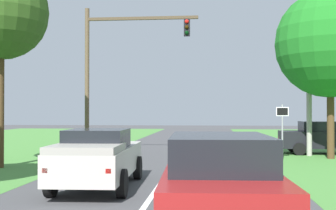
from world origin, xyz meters
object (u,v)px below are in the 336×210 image
object	(u,v)px
keep_moving_sign	(282,125)
extra_tree_1	(0,13)
pickup_truck_lead	(98,157)
traffic_light	(114,60)
crossing_suv_far	(322,137)
red_suv_near	(220,187)
utility_pole_right	(309,71)
oak_tree_right	(330,43)

from	to	relation	value
keep_moving_sign	extra_tree_1	size ratio (longest dim) A/B	0.32
keep_moving_sign	pickup_truck_lead	bearing A→B (deg)	-129.35
traffic_light	extra_tree_1	world-z (taller)	extra_tree_1
crossing_suv_far	traffic_light	bearing A→B (deg)	-171.29
red_suv_near	crossing_suv_far	distance (m)	18.43
traffic_light	keep_moving_sign	size ratio (longest dim) A/B	2.95
red_suv_near	utility_pole_right	size ratio (longest dim) A/B	0.50
red_suv_near	traffic_light	world-z (taller)	traffic_light
red_suv_near	traffic_light	xyz separation A→B (m)	(-5.37, 15.66, 4.15)
oak_tree_right	red_suv_near	bearing A→B (deg)	-111.47
keep_moving_sign	oak_tree_right	bearing A→B (deg)	19.22
traffic_light	utility_pole_right	world-z (taller)	utility_pole_right
red_suv_near	utility_pole_right	distance (m)	17.40
keep_moving_sign	utility_pole_right	bearing A→B (deg)	51.97
red_suv_near	utility_pole_right	xyz separation A→B (m)	(5.10, 16.26, 3.53)
red_suv_near	traffic_light	bearing A→B (deg)	108.91
keep_moving_sign	red_suv_near	bearing A→B (deg)	-103.40
red_suv_near	crossing_suv_far	bearing A→B (deg)	70.82
pickup_truck_lead	utility_pole_right	world-z (taller)	utility_pole_right
red_suv_near	crossing_suv_far	world-z (taller)	red_suv_near
pickup_truck_lead	extra_tree_1	world-z (taller)	extra_tree_1
red_suv_near	pickup_truck_lead	size ratio (longest dim) A/B	0.82
traffic_light	utility_pole_right	size ratio (longest dim) A/B	0.88
pickup_truck_lead	crossing_suv_far	world-z (taller)	pickup_truck_lead
crossing_suv_far	oak_tree_right	bearing A→B (deg)	-94.65
utility_pole_right	extra_tree_1	bearing A→B (deg)	-155.83
oak_tree_right	traffic_light	bearing A→B (deg)	175.98
oak_tree_right	keep_moving_sign	bearing A→B (deg)	-160.78
oak_tree_right	crossing_suv_far	world-z (taller)	oak_tree_right
pickup_truck_lead	traffic_light	xyz separation A→B (m)	(-1.74, 10.16, 4.21)
crossing_suv_far	utility_pole_right	world-z (taller)	utility_pole_right
red_suv_near	utility_pole_right	world-z (taller)	utility_pole_right
traffic_light	utility_pole_right	xyz separation A→B (m)	(10.47, 0.59, -0.62)
oak_tree_right	crossing_suv_far	xyz separation A→B (m)	(0.21, 2.54, -4.83)
crossing_suv_far	keep_moving_sign	bearing A→B (deg)	-128.55
red_suv_near	keep_moving_sign	size ratio (longest dim) A/B	1.69
utility_pole_right	extra_tree_1	size ratio (longest dim) A/B	1.06
utility_pole_right	crossing_suv_far	bearing A→B (deg)	50.47
keep_moving_sign	oak_tree_right	world-z (taller)	oak_tree_right
red_suv_near	traffic_light	size ratio (longest dim) A/B	0.57
traffic_light	extra_tree_1	size ratio (longest dim) A/B	0.93
keep_moving_sign	crossing_suv_far	world-z (taller)	keep_moving_sign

